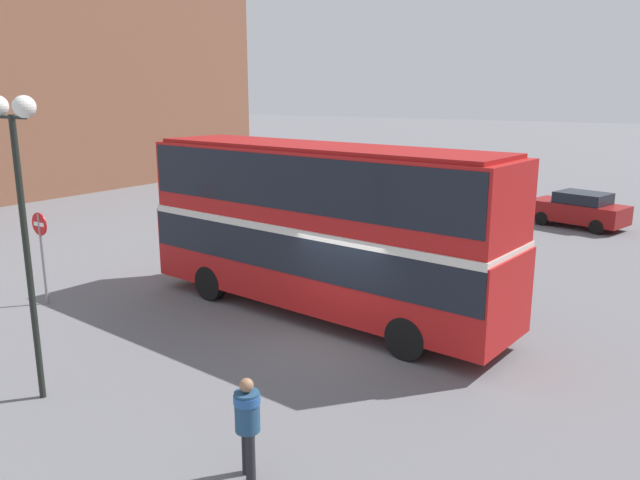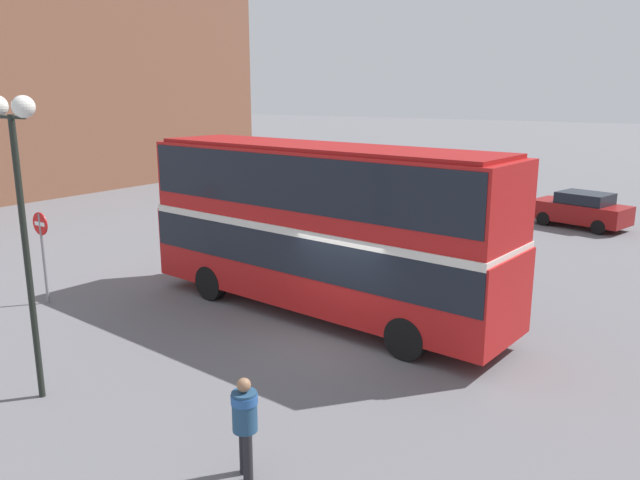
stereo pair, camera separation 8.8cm
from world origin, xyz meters
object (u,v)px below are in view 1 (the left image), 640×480
at_px(parked_car_kerb_near, 579,209).
at_px(no_entry_sign, 41,243).
at_px(pedestrian_foreground, 247,418).
at_px(double_decker_bus, 320,219).
at_px(street_lamp_twin_globe, 18,169).

relative_size(parked_car_kerb_near, no_entry_sign, 1.65).
height_order(pedestrian_foreground, parked_car_kerb_near, pedestrian_foreground).
relative_size(double_decker_bus, parked_car_kerb_near, 2.49).
distance_m(double_decker_bus, no_entry_sign, 7.83).
xyz_separation_m(double_decker_bus, no_entry_sign, (-6.90, -3.61, -0.83)).
xyz_separation_m(double_decker_bus, pedestrian_foreground, (3.15, -6.80, -1.58)).
bearing_deg(no_entry_sign, street_lamp_twin_globe, -34.35).
height_order(double_decker_bus, no_entry_sign, double_decker_bus).
height_order(double_decker_bus, street_lamp_twin_globe, street_lamp_twin_globe).
xyz_separation_m(double_decker_bus, parked_car_kerb_near, (3.47, 15.59, -1.81)).
distance_m(pedestrian_foreground, no_entry_sign, 10.57).
bearing_deg(pedestrian_foreground, parked_car_kerb_near, -144.37).
bearing_deg(pedestrian_foreground, street_lamp_twin_globe, -51.28).
bearing_deg(parked_car_kerb_near, street_lamp_twin_globe, 90.87).
height_order(parked_car_kerb_near, no_entry_sign, no_entry_sign).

